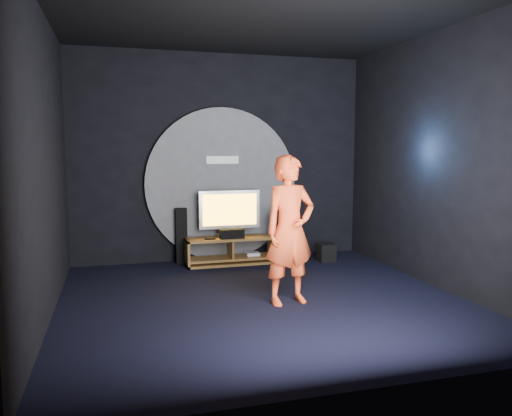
% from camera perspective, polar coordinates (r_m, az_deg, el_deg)
% --- Properties ---
extents(floor, '(5.00, 5.00, 0.00)m').
position_cam_1_polar(floor, '(6.45, 0.70, -10.46)').
color(floor, black).
rests_on(floor, ground).
extents(back_wall, '(5.00, 0.04, 3.50)m').
position_cam_1_polar(back_wall, '(8.59, -4.01, 5.72)').
color(back_wall, black).
rests_on(back_wall, ground).
extents(front_wall, '(5.00, 0.04, 3.50)m').
position_cam_1_polar(front_wall, '(3.83, 11.38, 4.16)').
color(front_wall, black).
rests_on(front_wall, ground).
extents(left_wall, '(0.04, 5.00, 3.50)m').
position_cam_1_polar(left_wall, '(5.96, -23.09, 4.67)').
color(left_wall, black).
rests_on(left_wall, ground).
extents(right_wall, '(0.04, 5.00, 3.50)m').
position_cam_1_polar(right_wall, '(7.27, 20.06, 5.11)').
color(right_wall, black).
rests_on(right_wall, ground).
extents(ceiling, '(5.00, 5.00, 0.01)m').
position_cam_1_polar(ceiling, '(6.36, 0.75, 21.30)').
color(ceiling, black).
rests_on(ceiling, back_wall).
extents(wall_disc_panel, '(2.60, 0.11, 2.60)m').
position_cam_1_polar(wall_disc_panel, '(8.55, -3.91, 2.71)').
color(wall_disc_panel, '#515156').
rests_on(wall_disc_panel, ground).
extents(media_console, '(1.49, 0.45, 0.45)m').
position_cam_1_polar(media_console, '(8.34, -2.87, -5.08)').
color(media_console, olive).
rests_on(media_console, ground).
extents(tv, '(1.02, 0.22, 0.77)m').
position_cam_1_polar(tv, '(8.29, -3.05, -0.41)').
color(tv, '#B3B4BB').
rests_on(tv, media_console).
extents(center_speaker, '(0.40, 0.15, 0.15)m').
position_cam_1_polar(center_speaker, '(8.18, -2.78, -2.95)').
color(center_speaker, black).
rests_on(center_speaker, media_console).
extents(remote, '(0.18, 0.05, 0.02)m').
position_cam_1_polar(remote, '(8.10, -5.29, -3.54)').
color(remote, black).
rests_on(remote, media_console).
extents(tower_speaker_left, '(0.19, 0.21, 0.93)m').
position_cam_1_polar(tower_speaker_left, '(8.45, -8.56, -3.13)').
color(tower_speaker_left, black).
rests_on(tower_speaker_left, ground).
extents(tower_speaker_right, '(0.19, 0.21, 0.93)m').
position_cam_1_polar(tower_speaker_right, '(8.22, 2.84, -3.34)').
color(tower_speaker_right, black).
rests_on(tower_speaker_right, ground).
extents(subwoofer, '(0.27, 0.27, 0.30)m').
position_cam_1_polar(subwoofer, '(8.61, 8.00, -5.05)').
color(subwoofer, black).
rests_on(subwoofer, ground).
extents(player, '(0.74, 0.56, 1.84)m').
position_cam_1_polar(player, '(6.14, 3.87, -2.54)').
color(player, '#EE4920').
rests_on(player, ground).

